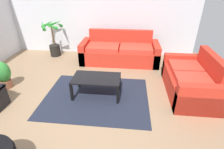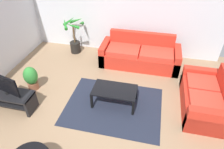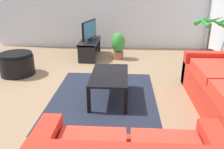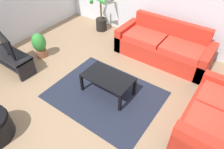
# 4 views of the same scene
# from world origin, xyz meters

# --- Properties ---
(ground_plane) EXTENTS (6.60, 6.60, 0.00)m
(ground_plane) POSITION_xyz_m (0.00, 0.00, 0.00)
(ground_plane) COLOR #937556
(tv_stand) EXTENTS (1.10, 0.45, 0.43)m
(tv_stand) POSITION_xyz_m (-2.01, -0.18, 0.28)
(tv_stand) COLOR black
(tv_stand) RESTS_ON ground
(tv) EXTENTS (0.78, 0.23, 0.49)m
(tv) POSITION_xyz_m (-2.01, -0.18, 0.69)
(tv) COLOR black
(tv) RESTS_ON tv_stand
(coffee_table) EXTENTS (1.00, 0.58, 0.42)m
(coffee_table) POSITION_xyz_m (0.26, 0.48, 0.37)
(coffee_table) COLOR black
(coffee_table) RESTS_ON ground
(area_rug) EXTENTS (2.20, 1.70, 0.01)m
(area_rug) POSITION_xyz_m (0.26, 0.38, 0.00)
(area_rug) COLOR #1E2333
(area_rug) RESTS_ON ground
(potted_palm) EXTENTS (0.70, 0.66, 1.15)m
(potted_palm) POSITION_xyz_m (-1.51, 2.56, 0.49)
(potted_palm) COLOR black
(potted_palm) RESTS_ON ground
(potted_plant_small) EXTENTS (0.34, 0.34, 0.65)m
(potted_plant_small) POSITION_xyz_m (-1.89, 0.54, 0.35)
(potted_plant_small) COLOR brown
(potted_plant_small) RESTS_ON ground
(ottoman) EXTENTS (0.68, 0.68, 0.45)m
(ottoman) POSITION_xyz_m (-0.70, -1.49, 0.22)
(ottoman) COLOR black
(ottoman) RESTS_ON ground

